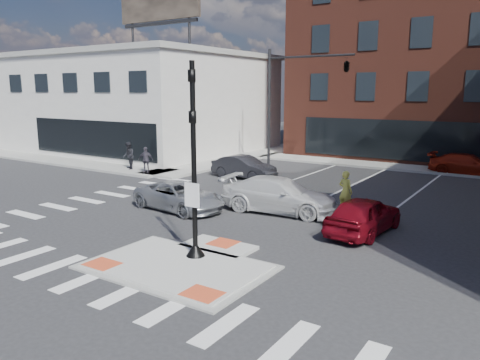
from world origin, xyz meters
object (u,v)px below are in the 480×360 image
Objects in this scene: bg_car_dark at (244,167)px; cyclist at (345,205)px; white_pickup at (279,195)px; pedestrian_b at (146,160)px; red_sedan at (364,215)px; pedestrian_a at (129,156)px; bg_car_red at (468,165)px; silver_suv at (180,196)px.

cyclist reaches higher than bg_car_dark.
cyclist is (2.98, 0.00, -0.04)m from white_pickup.
pedestrian_b is at bearing 118.78° from bg_car_dark.
red_sedan is 18.02m from pedestrian_a.
bg_car_dark is 0.90× the size of bg_car_red.
pedestrian_b is at bearing 67.21° from white_pickup.
bg_car_dark is 10.46m from cyclist.
bg_car_red is at bearing -90.92° from red_sedan.
bg_car_red reaches higher than silver_suv.
pedestrian_a is at bearing 68.05° from white_pickup.
cyclist is at bearing -118.89° from bg_car_dark.
bg_car_dark is at bearing 129.62° from bg_car_red.
silver_suv is 0.86× the size of white_pickup.
white_pickup is 2.46× the size of cyclist.
pedestrian_a is (-7.60, -2.13, 0.36)m from bg_car_dark.
pedestrian_b is (-5.72, -2.48, 0.28)m from bg_car_dark.
silver_suv is 7.19m from cyclist.
pedestrian_a is (-13.27, 3.75, 0.29)m from white_pickup.
silver_suv is 0.98× the size of bg_car_red.
pedestrian_b is at bearing 23.95° from pedestrian_a.
bg_car_dark is at bearing 50.18° from pedestrian_a.
bg_car_red is at bearing 64.32° from pedestrian_a.
bg_car_dark is (-5.67, 5.88, -0.08)m from white_pickup.
cyclist is 1.30× the size of pedestrian_b.
white_pickup reaches higher than bg_car_dark.
white_pickup reaches higher than silver_suv.
cyclist is at bearing 172.13° from bg_car_red.
white_pickup is (3.89, 2.11, 0.13)m from silver_suv.
silver_suv is at bearing 2.53° from pedestrian_a.
cyclist is at bearing 21.52° from pedestrian_a.
bg_car_dark is at bearing 19.50° from silver_suv.
silver_suv is 1.08× the size of red_sedan.
red_sedan is 16.12m from pedestrian_b.
bg_car_red is 2.17× the size of cyclist.
silver_suv is 9.31m from pedestrian_b.
white_pickup is at bearing 18.73° from pedestrian_a.
pedestrian_a is 1.10× the size of pedestrian_b.
silver_suv is 2.12× the size of cyclist.
white_pickup is 8.17m from bg_car_dark.
red_sedan is 1.01× the size of bg_car_dark.
silver_suv is at bearing 31.64° from cyclist.
cyclist is (6.87, 2.11, 0.09)m from silver_suv.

